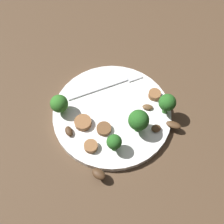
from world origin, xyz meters
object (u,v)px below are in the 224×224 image
mushroom_1 (174,125)px  mushroom_2 (156,128)px  broccoli_floret_3 (139,120)px  sausage_slice_1 (104,129)px  sausage_slice_2 (91,146)px  sausage_slice_3 (83,123)px  mushroom_0 (148,107)px  mushroom_4 (99,174)px  broccoli_floret_1 (59,104)px  plate (112,114)px  fork (111,85)px  mushroom_5 (69,131)px  broccoli_floret_0 (114,142)px  sausage_slice_0 (155,95)px  broccoli_floret_2 (167,103)px

mushroom_1 → mushroom_2: mushroom_2 is taller
broccoli_floret_3 → sausage_slice_1: broccoli_floret_3 is taller
sausage_slice_2 → sausage_slice_3: size_ratio=0.78×
broccoli_floret_3 → mushroom_2: broccoli_floret_3 is taller
mushroom_0 → mushroom_4: 0.18m
broccoli_floret_1 → mushroom_2: broccoli_floret_1 is taller
plate → mushroom_2: mushroom_2 is taller
fork → sausage_slice_1: size_ratio=5.85×
fork → mushroom_5: bearing=-148.6°
plate → fork: size_ratio=1.44×
mushroom_2 → mushroom_4: bearing=-173.7°
mushroom_1 → mushroom_0: bearing=105.8°
broccoli_floret_0 → broccoli_floret_1: broccoli_floret_1 is taller
broccoli_floret_0 → sausage_slice_3: size_ratio=1.33×
sausage_slice_2 → mushroom_1: 0.18m
broccoli_floret_3 → mushroom_2: bearing=-34.1°
sausage_slice_0 → sausage_slice_1: 0.14m
plate → mushroom_1: size_ratio=8.15×
plate → mushroom_0: size_ratio=11.26×
plate → broccoli_floret_0: broccoli_floret_0 is taller
sausage_slice_0 → mushroom_0: size_ratio=1.20×
broccoli_floret_1 → sausage_slice_3: 0.06m
mushroom_1 → mushroom_2: bearing=159.4°
broccoli_floret_1 → mushroom_2: (0.14, -0.15, -0.02)m
plate → mushroom_5: 0.10m
fork → sausage_slice_3: (-0.11, -0.05, 0.00)m
broccoli_floret_2 → mushroom_0: size_ratio=2.41×
broccoli_floret_3 → sausage_slice_1: 0.08m
broccoli_floret_3 → mushroom_4: 0.13m
fork → mushroom_0: mushroom_0 is taller
sausage_slice_1 → mushroom_0: (0.11, -0.01, -0.00)m
broccoli_floret_0 → broccoli_floret_2: broccoli_floret_2 is taller
sausage_slice_1 → mushroom_5: size_ratio=1.25×
mushroom_1 → sausage_slice_0: bearing=80.8°
broccoli_floret_1 → sausage_slice_1: (0.05, -0.09, -0.02)m
broccoli_floret_3 → fork: bearing=81.6°
sausage_slice_0 → mushroom_4: (-0.20, -0.08, -0.00)m
broccoli_floret_2 → sausage_slice_0: bearing=82.2°
fork → mushroom_0: (0.03, -0.09, 0.00)m
broccoli_floret_1 → broccoli_floret_2: broccoli_floret_2 is taller
broccoli_floret_0 → sausage_slice_1: 0.05m
mushroom_2 → mushroom_5: same height
broccoli_floret_2 → sausage_slice_3: 0.18m
plate → sausage_slice_1: sausage_slice_1 is taller
broccoli_floret_1 → sausage_slice_2: (0.01, -0.11, -0.02)m
plate → broccoli_floret_3: 0.08m
broccoli_floret_3 → broccoli_floret_2: bearing=1.6°
sausage_slice_0 → sausage_slice_1: size_ratio=0.90×
broccoli_floret_0 → mushroom_1: bearing=-11.3°
sausage_slice_2 → sausage_slice_3: 0.06m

